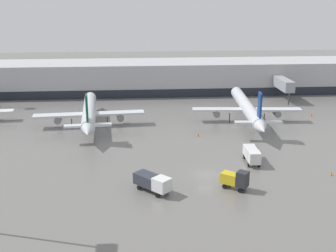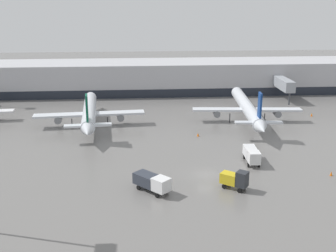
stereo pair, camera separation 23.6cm
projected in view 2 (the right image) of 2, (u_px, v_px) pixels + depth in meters
ground_plane at (206, 175)px, 67.02m from camera, size 320.00×320.00×0.00m
terminal_building at (173, 77)px, 124.76m from camera, size 160.00×27.10×9.00m
parked_jet_0 at (247, 107)px, 94.60m from camera, size 24.55×37.00×9.57m
parked_jet_2 at (89, 112)px, 91.32m from camera, size 23.97×33.15×9.52m
service_truck_0 at (252, 154)px, 71.38m from camera, size 2.25×5.98×2.62m
service_truck_1 at (152, 181)px, 60.80m from camera, size 5.63×5.77×2.61m
service_truck_2 at (235, 179)px, 61.52m from camera, size 4.15×3.73×2.98m
traffic_cone_0 at (312, 115)px, 99.76m from camera, size 0.47×0.47×0.79m
traffic_cone_2 at (198, 134)px, 85.36m from camera, size 0.46×0.46×0.78m
traffic_cone_3 at (255, 118)px, 97.73m from camera, size 0.44×0.44×0.55m
traffic_cone_4 at (331, 173)px, 66.51m from camera, size 0.40×0.40×0.76m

